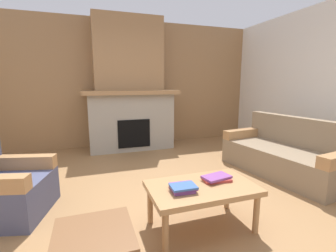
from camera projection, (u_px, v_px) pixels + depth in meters
name	position (u px, v px, depth m)	size (l,w,h in m)	color
ground	(172.00, 205.00, 2.70)	(9.00, 9.00, 0.00)	olive
wall_back_wood_panel	(126.00, 84.00, 5.25)	(6.00, 0.12, 2.70)	#997047
fireplace	(130.00, 93.00, 4.94)	(1.90, 0.82, 2.70)	gray
couch	(285.00, 155.00, 3.63)	(1.08, 1.90, 0.85)	#847056
armchair	(2.00, 189.00, 2.45)	(0.92, 0.92, 0.85)	#474C6B
coffee_table	(202.00, 191.00, 2.22)	(1.00, 0.60, 0.43)	#A87A4C
book_stack_near_edge	(183.00, 187.00, 2.10)	(0.24, 0.23, 0.06)	#7A3D84
book_stack_center	(217.00, 178.00, 2.32)	(0.30, 0.21, 0.05)	#B23833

